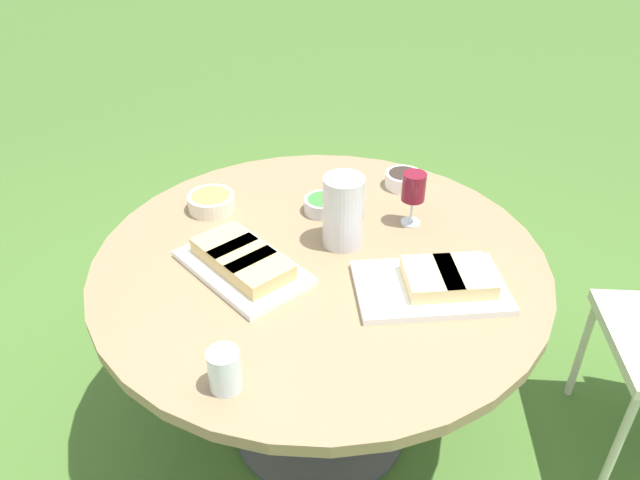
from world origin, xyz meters
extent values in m
plane|color=#446B2B|center=(0.00, 0.00, 0.00)|extent=(40.00, 40.00, 0.00)
cylinder|color=#4C4C51|center=(0.00, 0.00, 0.01)|extent=(0.59, 0.59, 0.02)
cylinder|color=#4C4C51|center=(0.00, 0.00, 0.35)|extent=(0.11, 0.11, 0.66)
cylinder|color=#8C7251|center=(0.00, 0.00, 0.69)|extent=(1.29, 1.29, 0.03)
cylinder|color=beige|center=(0.10, -0.91, 0.22)|extent=(0.03, 0.03, 0.43)
cylinder|color=beige|center=(-0.29, -0.87, 0.22)|extent=(0.03, 0.03, 0.43)
cylinder|color=silver|center=(0.07, -0.07, 0.82)|extent=(0.12, 0.12, 0.21)
cone|color=silver|center=(0.12, -0.07, 0.91)|extent=(0.03, 0.03, 0.03)
cylinder|color=silver|center=(0.17, -0.28, 0.71)|extent=(0.06, 0.06, 0.01)
cylinder|color=silver|center=(0.17, -0.28, 0.76)|extent=(0.01, 0.01, 0.08)
cylinder|color=maroon|center=(0.17, -0.28, 0.84)|extent=(0.07, 0.07, 0.09)
cube|color=white|center=(-0.05, 0.21, 0.72)|extent=(0.43, 0.41, 0.02)
cube|color=tan|center=(0.01, 0.27, 0.75)|extent=(0.19, 0.20, 0.04)
cube|color=tan|center=(-0.05, 0.21, 0.75)|extent=(0.19, 0.20, 0.04)
cube|color=tan|center=(-0.12, 0.16, 0.75)|extent=(0.19, 0.20, 0.04)
cube|color=white|center=(-0.16, -0.29, 0.72)|extent=(0.27, 0.41, 0.02)
cube|color=#E0C184|center=(-0.15, -0.37, 0.75)|extent=(0.17, 0.15, 0.04)
cube|color=#E0C184|center=(-0.16, -0.29, 0.75)|extent=(0.17, 0.15, 0.04)
cylinder|color=beige|center=(0.27, 0.33, 0.74)|extent=(0.15, 0.15, 0.05)
cylinder|color=#E0C147|center=(0.27, 0.33, 0.75)|extent=(0.12, 0.12, 0.02)
cylinder|color=silver|center=(0.25, -0.02, 0.73)|extent=(0.12, 0.12, 0.05)
cylinder|color=#387533|center=(0.25, -0.02, 0.75)|extent=(0.10, 0.10, 0.02)
cylinder|color=white|center=(0.40, -0.30, 0.74)|extent=(0.12, 0.12, 0.05)
cylinder|color=#2D231E|center=(0.40, -0.30, 0.75)|extent=(0.10, 0.10, 0.02)
cylinder|color=silver|center=(0.20, -0.11, 0.76)|extent=(0.06, 0.06, 0.09)
cylinder|color=silver|center=(-0.48, 0.22, 0.76)|extent=(0.07, 0.07, 0.10)
camera|label=1|loc=(-1.43, 0.05, 1.76)|focal=35.00mm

